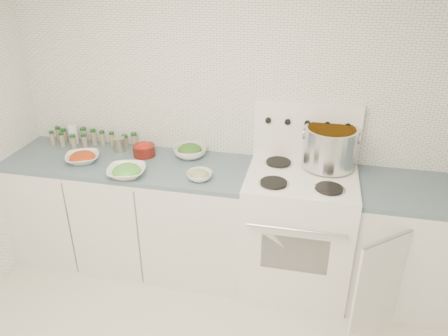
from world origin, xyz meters
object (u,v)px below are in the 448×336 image
bowl_tomato (82,158)px  bowl_snowpea (127,171)px  stove (298,227)px  stock_pot (330,146)px

bowl_tomato → bowl_snowpea: 0.44m
stove → bowl_snowpea: stove is taller
stove → bowl_tomato: stove is taller
bowl_snowpea → stock_pot: bearing=15.3°
bowl_tomato → bowl_snowpea: (0.42, -0.14, 0.00)m
stove → bowl_tomato: (-1.62, -0.07, 0.44)m
stock_pot → bowl_snowpea: stock_pot is taller
stove → stock_pot: 0.65m
stove → stock_pot: (0.17, 0.16, 0.60)m
stock_pot → bowl_tomato: size_ratio=1.21×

